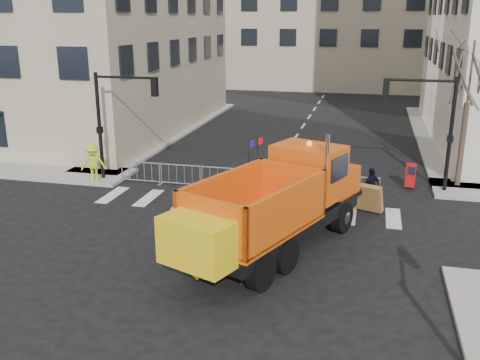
% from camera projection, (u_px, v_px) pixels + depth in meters
% --- Properties ---
extents(ground, '(120.00, 120.00, 0.00)m').
position_uv_depth(ground, '(213.00, 259.00, 18.24)').
color(ground, black).
rests_on(ground, ground).
extents(sidewalk_back, '(64.00, 5.00, 0.15)m').
position_uv_depth(sidewalk_back, '(262.00, 185.00, 26.11)').
color(sidewalk_back, gray).
rests_on(sidewalk_back, ground).
extents(traffic_light_left, '(0.18, 0.18, 5.40)m').
position_uv_depth(traffic_light_left, '(100.00, 128.00, 26.24)').
color(traffic_light_left, black).
rests_on(traffic_light_left, ground).
extents(traffic_light_right, '(0.18, 0.18, 5.40)m').
position_uv_depth(traffic_light_right, '(450.00, 137.00, 24.33)').
color(traffic_light_right, black).
rests_on(traffic_light_right, ground).
extents(crowd_barriers, '(12.60, 0.60, 1.10)m').
position_uv_depth(crowd_barriers, '(243.00, 179.00, 25.31)').
color(crowd_barriers, '#9EA0A5').
rests_on(crowd_barriers, ground).
extents(street_tree, '(3.00, 3.00, 7.50)m').
position_uv_depth(street_tree, '(466.00, 111.00, 24.79)').
color(street_tree, '#382B21').
rests_on(street_tree, ground).
extents(plow_truck, '(6.55, 10.85, 4.10)m').
position_uv_depth(plow_truck, '(275.00, 203.00, 18.31)').
color(plow_truck, black).
rests_on(plow_truck, ground).
extents(cop_a, '(0.80, 0.73, 1.83)m').
position_uv_depth(cop_a, '(343.00, 188.00, 22.80)').
color(cop_a, black).
rests_on(cop_a, ground).
extents(cop_b, '(0.97, 0.78, 1.91)m').
position_uv_depth(cop_b, '(335.00, 183.00, 23.41)').
color(cop_b, black).
rests_on(cop_b, ground).
extents(cop_c, '(0.95, 1.00, 1.67)m').
position_uv_depth(cop_c, '(371.00, 186.00, 23.32)').
color(cop_c, black).
rests_on(cop_c, ground).
extents(worker, '(1.37, 1.08, 1.85)m').
position_uv_depth(worker, '(93.00, 163.00, 26.09)').
color(worker, '#BDD318').
rests_on(worker, sidewalk_back).
extents(newspaper_box, '(0.50, 0.45, 1.10)m').
position_uv_depth(newspaper_box, '(411.00, 175.00, 25.45)').
color(newspaper_box, '#B90E11').
rests_on(newspaper_box, sidewalk_back).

